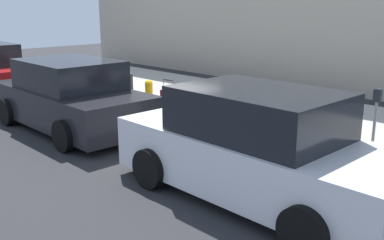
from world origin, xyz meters
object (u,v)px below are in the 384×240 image
Objects in this scene: suitcase_navy_5 at (216,109)px; suitcase_black_7 at (185,107)px; parked_car_white_0 at (257,149)px; fire_hydrant at (149,93)px; suitcase_olive_4 at (235,113)px; parking_meter at (375,114)px; suitcase_black_0 at (317,136)px; suitcase_red_6 at (199,108)px; suitcase_teal_2 at (269,127)px; suitcase_silver_3 at (251,117)px; bollard_post at (130,89)px; parked_car_charcoal_1 at (71,97)px; suitcase_maroon_1 at (291,126)px; suitcase_maroon_8 at (169,102)px.

suitcase_black_7 is (1.02, -0.02, -0.13)m from suitcase_navy_5.
parked_car_white_0 reaches higher than suitcase_black_7.
suitcase_olive_4 is at bearing -178.56° from fire_hydrant.
parking_meter is (-5.91, -0.25, 0.43)m from fire_hydrant.
suitcase_red_6 is at bearing 0.52° from suitcase_black_0.
suitcase_red_6 reaches higher than suitcase_teal_2.
suitcase_silver_3 is 1.33× the size of suitcase_red_6.
suitcase_black_0 is at bearing 17.37° from parking_meter.
fire_hydrant is 5.75m from parked_car_white_0.
bollard_post is 0.19× the size of parked_car_charcoal_1.
suitcase_silver_3 is 2.01m from suitcase_black_7.
suitcase_black_0 is at bearing 179.57° from suitcase_black_7.
suitcase_silver_3 is at bearing 5.46° from parking_meter.
suitcase_maroon_1 is 0.54m from suitcase_teal_2.
suitcase_maroon_1 is 4.42m from fire_hydrant.
suitcase_black_7 is at bearing -1.21° from suitcase_navy_5.
suitcase_maroon_8 is at bearing -0.21° from suitcase_teal_2.
suitcase_teal_2 is 2.63m from parked_car_white_0.
parked_car_white_0 is (-5.90, 2.11, 0.20)m from bollard_post.
parked_car_charcoal_1 is at bearing 33.43° from suitcase_silver_3.
suitcase_red_6 is (1.47, 0.08, -0.02)m from suitcase_silver_3.
suitcase_black_7 is 2.68m from parked_car_charcoal_1.
suitcase_maroon_1 is 1.75× the size of suitcase_teal_2.
fire_hydrant is (3.90, -0.05, 0.14)m from suitcase_teal_2.
fire_hydrant is at bearing 1.44° from suitcase_olive_4.
suitcase_olive_4 is 0.87× the size of suitcase_navy_5.
suitcase_navy_5 is 2.42m from fire_hydrant.
suitcase_silver_3 is at bearing -1.80° from suitcase_black_0.
suitcase_black_7 is at bearing 0.65° from suitcase_silver_3.
suitcase_teal_2 is (1.08, 0.02, -0.04)m from suitcase_black_0.
suitcase_maroon_1 is 1.02m from suitcase_silver_3.
suitcase_black_0 is 4.15m from suitcase_maroon_8.
suitcase_olive_4 is 3.52m from bollard_post.
suitcase_black_0 reaches higher than bollard_post.
suitcase_maroon_1 reaches higher than suitcase_black_7.
suitcase_navy_5 is at bearing 179.19° from fire_hydrant.
parking_meter is (-1.49, -0.31, 0.44)m from suitcase_maroon_1.
suitcase_maroon_8 is 1.15× the size of fire_hydrant.
suitcase_red_6 is at bearing 0.19° from suitcase_maroon_1.
suitcase_silver_3 is at bearing -7.35° from suitcase_teal_2.
suitcase_teal_2 is 4.52m from bollard_post.
suitcase_red_6 is 0.96× the size of fire_hydrant.
parked_car_charcoal_1 is (4.46, 2.20, 0.22)m from suitcase_maroon_1.
fire_hydrant reaches higher than suitcase_teal_2.
parked_car_white_0 is at bearing 135.70° from suitcase_olive_4.
suitcase_red_6 is 0.92× the size of suitcase_black_7.
suitcase_teal_2 is 3.91m from fire_hydrant.
suitcase_maroon_1 reaches higher than suitcase_olive_4.
suitcase_navy_5 is at bearing -179.66° from suitcase_maroon_8.
bollard_post is at bearing 13.83° from fire_hydrant.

